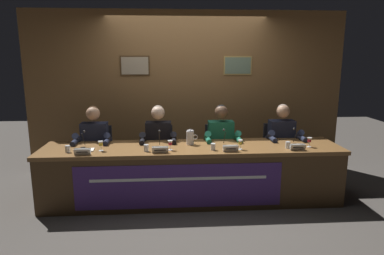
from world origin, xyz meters
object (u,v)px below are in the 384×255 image
(chair_center_left, at_px, (159,157))
(microphone_center_left, at_px, (159,142))
(water_cup_far_left, at_px, (68,149))
(microphone_center_right, at_px, (225,141))
(chair_far_right, at_px, (278,155))
(water_cup_center_right, at_px, (213,147))
(water_pitcher_central, at_px, (190,137))
(nameplate_center_left, at_px, (160,150))
(juice_glass_far_left, at_px, (101,144))
(juice_glass_far_right, at_px, (309,140))
(chair_center_right, at_px, (219,156))
(panelist_center_right, at_px, (221,141))
(chair_far_left, at_px, (98,158))
(panelist_far_left, at_px, (94,143))
(nameplate_far_right, at_px, (298,147))
(panelist_center_left, at_px, (158,142))
(microphone_far_left, at_px, (83,142))
(nameplate_far_left, at_px, (82,152))
(water_cup_far_right, at_px, (288,145))
(conference_table, at_px, (192,166))
(panelist_far_right, at_px, (283,140))
(document_stack_far_left, at_px, (85,150))
(microphone_far_right, at_px, (296,139))
(nameplate_center_right, at_px, (231,148))
(juice_glass_center_left, at_px, (170,143))
(juice_glass_center_right, at_px, (240,143))
(water_cup_center_left, at_px, (146,148))

(chair_center_left, height_order, microphone_center_left, microphone_center_left)
(water_cup_far_left, height_order, microphone_center_right, microphone_center_right)
(microphone_center_left, height_order, chair_far_right, microphone_center_left)
(water_cup_far_left, height_order, water_cup_center_right, same)
(water_pitcher_central, bearing_deg, nameplate_center_left, -135.29)
(juice_glass_far_left, xyz_separation_m, nameplate_center_left, (0.74, -0.15, -0.05))
(juice_glass_far_right, bearing_deg, chair_center_right, 146.03)
(panelist_center_right, height_order, water_cup_center_right, panelist_center_right)
(chair_far_left, xyz_separation_m, nameplate_center_left, (0.94, -0.87, 0.35))
(panelist_far_left, xyz_separation_m, nameplate_far_right, (2.65, -0.66, 0.07))
(panelist_center_left, bearing_deg, microphone_far_left, -158.16)
(nameplate_far_left, xyz_separation_m, water_cup_far_right, (2.54, 0.13, -0.00))
(conference_table, relative_size, panelist_far_right, 3.19)
(water_cup_far_left, xyz_separation_m, juice_glass_far_right, (3.05, 0.05, 0.05))
(chair_far_left, bearing_deg, document_stack_far_left, -89.95)
(microphone_center_left, relative_size, microphone_far_right, 1.00)
(microphone_center_left, height_order, nameplate_center_right, microphone_center_left)
(chair_far_left, bearing_deg, nameplate_far_right, -18.02)
(microphone_far_left, relative_size, panelist_far_right, 0.18)
(panelist_center_left, xyz_separation_m, microphone_center_left, (0.03, -0.43, 0.11))
(nameplate_center_left, height_order, nameplate_far_right, same)
(nameplate_far_left, height_order, juice_glass_center_left, juice_glass_center_left)
(chair_center_left, bearing_deg, nameplate_center_left, -87.37)
(chair_center_right, bearing_deg, juice_glass_far_right, -33.97)
(water_cup_far_left, xyz_separation_m, microphone_center_left, (1.11, 0.14, 0.04))
(chair_center_left, relative_size, panelist_center_right, 0.73)
(chair_center_right, bearing_deg, microphone_far_left, -162.58)
(water_cup_center_right, relative_size, chair_far_right, 0.10)
(chair_far_left, xyz_separation_m, water_pitcher_central, (1.33, -0.48, 0.40))
(nameplate_far_right, bearing_deg, microphone_center_left, 172.20)
(panelist_center_right, distance_m, water_pitcher_central, 0.56)
(microphone_center_left, bearing_deg, conference_table, -10.18)
(juice_glass_center_right, relative_size, water_cup_center_right, 1.46)
(water_cup_center_left, bearing_deg, juice_glass_far_left, 173.54)
(panelist_far_left, height_order, nameplate_center_left, panelist_far_left)
(water_cup_far_left, xyz_separation_m, panelist_far_right, (2.88, 0.57, -0.07))
(microphone_center_right, bearing_deg, juice_glass_far_right, -5.85)
(water_cup_center_left, height_order, panelist_far_right, panelist_far_right)
(microphone_center_right, bearing_deg, juice_glass_far_left, -175.78)
(water_cup_center_left, height_order, panelist_center_right, panelist_center_right)
(juice_glass_far_left, bearing_deg, microphone_far_right, 2.65)
(water_cup_far_right, relative_size, microphone_far_right, 0.39)
(juice_glass_far_right, bearing_deg, microphone_far_right, 140.97)
(microphone_far_right, bearing_deg, water_cup_far_left, -176.87)
(juice_glass_center_left, bearing_deg, water_cup_center_left, -172.80)
(water_cup_center_left, relative_size, microphone_center_left, 0.39)
(water_cup_center_right, distance_m, microphone_far_right, 1.14)
(chair_far_left, bearing_deg, nameplate_center_left, -42.91)
(conference_table, distance_m, document_stack_far_left, 1.36)
(chair_far_left, relative_size, juice_glass_far_left, 7.18)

